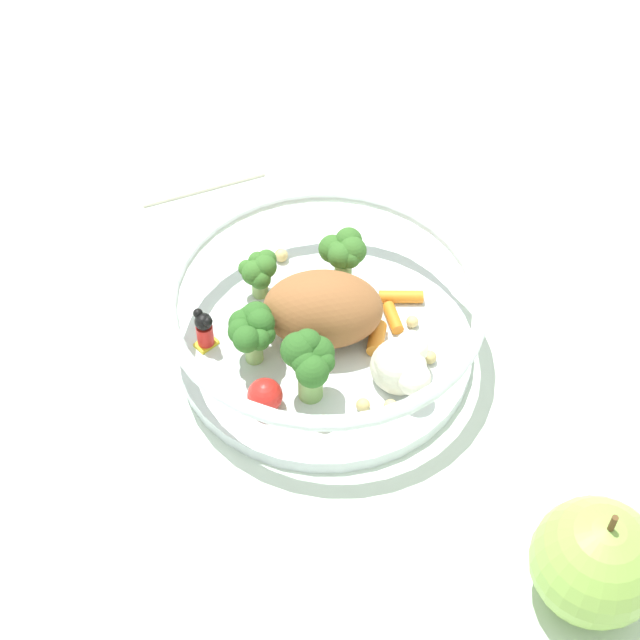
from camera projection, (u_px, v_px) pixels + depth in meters
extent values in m
plane|color=silver|center=(331.00, 364.00, 0.69)|extent=(2.40, 2.40, 0.00)
cylinder|color=white|center=(320.00, 346.00, 0.70)|extent=(0.21, 0.21, 0.01)
torus|color=white|center=(320.00, 298.00, 0.66)|extent=(0.22, 0.22, 0.01)
ellipsoid|color=#935B33|center=(322.00, 309.00, 0.68)|extent=(0.08, 0.10, 0.05)
cylinder|color=#7FAD5B|center=(310.00, 382.00, 0.65)|extent=(0.02, 0.02, 0.03)
sphere|color=#2D6023|center=(307.00, 343.00, 0.63)|extent=(0.02, 0.02, 0.02)
sphere|color=#2D6023|center=(298.00, 350.00, 0.63)|extent=(0.02, 0.02, 0.02)
sphere|color=#2D6023|center=(304.00, 362.00, 0.62)|extent=(0.02, 0.02, 0.02)
sphere|color=#2D6023|center=(312.00, 371.00, 0.62)|extent=(0.02, 0.02, 0.02)
sphere|color=#2D6023|center=(323.00, 362.00, 0.63)|extent=(0.02, 0.02, 0.02)
sphere|color=#2D6023|center=(317.00, 353.00, 0.63)|extent=(0.02, 0.02, 0.02)
cylinder|color=#8EB766|center=(260.00, 286.00, 0.72)|extent=(0.01, 0.01, 0.02)
sphere|color=#386B28|center=(258.00, 261.00, 0.71)|extent=(0.01, 0.01, 0.01)
sphere|color=#386B28|center=(247.00, 268.00, 0.70)|extent=(0.01, 0.01, 0.01)
sphere|color=#386B28|center=(254.00, 273.00, 0.70)|extent=(0.02, 0.02, 0.02)
sphere|color=#386B28|center=(260.00, 279.00, 0.70)|extent=(0.02, 0.02, 0.02)
sphere|color=#386B28|center=(265.00, 267.00, 0.70)|extent=(0.02, 0.02, 0.02)
sphere|color=#386B28|center=(266.00, 259.00, 0.71)|extent=(0.02, 0.02, 0.02)
cylinder|color=#8EB766|center=(254.00, 349.00, 0.67)|extent=(0.01, 0.01, 0.02)
sphere|color=#2D6023|center=(249.00, 318.00, 0.66)|extent=(0.02, 0.02, 0.02)
sphere|color=#2D6023|center=(243.00, 324.00, 0.66)|extent=(0.02, 0.02, 0.02)
sphere|color=#2D6023|center=(241.00, 331.00, 0.65)|extent=(0.02, 0.02, 0.02)
sphere|color=#2D6023|center=(245.00, 334.00, 0.65)|extent=(0.02, 0.02, 0.02)
sphere|color=#2D6023|center=(258.00, 336.00, 0.65)|extent=(0.02, 0.02, 0.02)
sphere|color=#2D6023|center=(265.00, 334.00, 0.65)|extent=(0.02, 0.02, 0.02)
sphere|color=#2D6023|center=(260.00, 323.00, 0.65)|extent=(0.02, 0.02, 0.02)
sphere|color=#2D6023|center=(256.00, 317.00, 0.66)|extent=(0.02, 0.02, 0.02)
cylinder|color=#7FAD5B|center=(343.00, 275.00, 0.72)|extent=(0.01, 0.01, 0.03)
sphere|color=#386B28|center=(338.00, 245.00, 0.71)|extent=(0.02, 0.02, 0.02)
sphere|color=#386B28|center=(333.00, 249.00, 0.70)|extent=(0.02, 0.02, 0.02)
sphere|color=#386B28|center=(337.00, 251.00, 0.70)|extent=(0.01, 0.01, 0.01)
sphere|color=#386B28|center=(340.00, 256.00, 0.69)|extent=(0.02, 0.02, 0.02)
sphere|color=#386B28|center=(350.00, 258.00, 0.69)|extent=(0.02, 0.02, 0.02)
sphere|color=#386B28|center=(352.00, 251.00, 0.70)|extent=(0.02, 0.02, 0.02)
sphere|color=#386B28|center=(350.00, 251.00, 0.70)|extent=(0.02, 0.02, 0.02)
sphere|color=#386B28|center=(349.00, 241.00, 0.70)|extent=(0.02, 0.02, 0.02)
sphere|color=silver|center=(397.00, 366.00, 0.66)|extent=(0.04, 0.04, 0.04)
sphere|color=silver|center=(398.00, 362.00, 0.65)|extent=(0.03, 0.03, 0.03)
sphere|color=silver|center=(396.00, 365.00, 0.65)|extent=(0.03, 0.03, 0.03)
sphere|color=silver|center=(414.00, 379.00, 0.64)|extent=(0.02, 0.02, 0.02)
sphere|color=silver|center=(400.00, 368.00, 0.66)|extent=(0.04, 0.04, 0.04)
sphere|color=silver|center=(411.00, 348.00, 0.66)|extent=(0.02, 0.02, 0.02)
cube|color=yellow|center=(206.00, 344.00, 0.69)|extent=(0.02, 0.02, 0.00)
cylinder|color=red|center=(205.00, 334.00, 0.68)|extent=(0.02, 0.02, 0.02)
sphere|color=black|center=(203.00, 322.00, 0.67)|extent=(0.01, 0.01, 0.01)
sphere|color=black|center=(198.00, 313.00, 0.67)|extent=(0.01, 0.01, 0.01)
sphere|color=black|center=(208.00, 322.00, 0.67)|extent=(0.01, 0.01, 0.01)
cylinder|color=orange|center=(401.00, 297.00, 0.72)|extent=(0.02, 0.03, 0.01)
cylinder|color=orange|center=(298.00, 287.00, 0.72)|extent=(0.02, 0.03, 0.01)
cylinder|color=orange|center=(393.00, 318.00, 0.70)|extent=(0.03, 0.01, 0.01)
cylinder|color=orange|center=(376.00, 336.00, 0.69)|extent=(0.03, 0.02, 0.01)
sphere|color=red|center=(265.00, 396.00, 0.64)|extent=(0.02, 0.02, 0.02)
sphere|color=tan|center=(242.00, 318.00, 0.70)|extent=(0.01, 0.01, 0.01)
sphere|color=tan|center=(430.00, 357.00, 0.68)|extent=(0.01, 0.01, 0.01)
sphere|color=#D1B775|center=(412.00, 321.00, 0.70)|extent=(0.01, 0.01, 0.01)
sphere|color=#D1B775|center=(391.00, 406.00, 0.65)|extent=(0.01, 0.01, 0.01)
sphere|color=tan|center=(367.00, 315.00, 0.70)|extent=(0.01, 0.01, 0.01)
sphere|color=tan|center=(363.00, 405.00, 0.65)|extent=(0.01, 0.01, 0.01)
sphere|color=#D1B775|center=(281.00, 255.00, 0.74)|extent=(0.01, 0.01, 0.01)
sphere|color=#D1B775|center=(323.00, 422.00, 0.64)|extent=(0.01, 0.01, 0.01)
sphere|color=#8CB74C|center=(596.00, 562.00, 0.55)|extent=(0.08, 0.08, 0.08)
cylinder|color=brown|center=(613.00, 523.00, 0.52)|extent=(0.00, 0.00, 0.01)
cube|color=silver|center=(186.00, 152.00, 0.85)|extent=(0.12, 0.12, 0.01)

